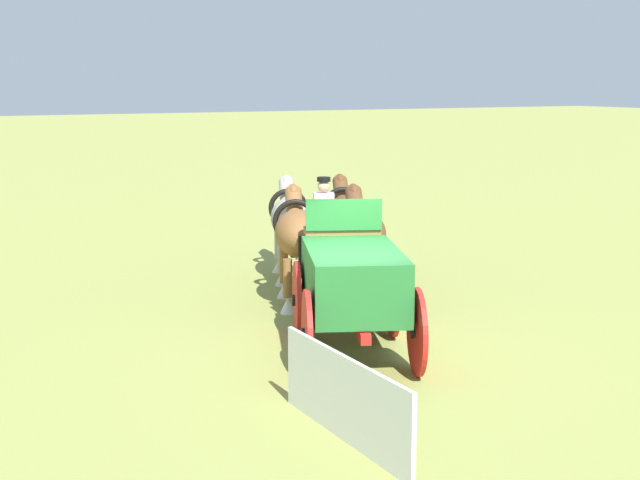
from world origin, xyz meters
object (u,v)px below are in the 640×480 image
Objects in this scene: show_wagon at (352,281)px; draft_horse_lead_off at (347,218)px; draft_horse_rear_off at (362,235)px; draft_horse_rear_near at (298,235)px; draft_horse_lead_near at (290,219)px.

show_wagon is 1.98× the size of draft_horse_lead_off.
draft_horse_rear_off reaches higher than draft_horse_lead_off.
draft_horse_lead_off is at bearing -50.05° from draft_horse_rear_near.
draft_horse_rear_off is (3.05, -2.04, 0.17)m from show_wagon.
draft_horse_lead_near is (2.39, -1.04, -0.06)m from draft_horse_rear_near.
draft_horse_rear_near is 1.30m from draft_horse_rear_off.
show_wagon is 1.90× the size of draft_horse_lead_near.
show_wagon is 3.67m from draft_horse_rear_near.
show_wagon is at bearing 166.68° from draft_horse_rear_near.
draft_horse_lead_off is (-0.53, -1.19, 0.01)m from draft_horse_lead_near.
draft_horse_rear_near is 0.95× the size of draft_horse_lead_near.
draft_horse_lead_near is at bearing -23.46° from draft_horse_rear_near.
draft_horse_rear_off is at bearing -176.90° from draft_horse_lead_near.
draft_horse_lead_off is (2.38, -1.03, -0.03)m from draft_horse_rear_off.
show_wagon is at bearing 146.26° from draft_horse_rear_off.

